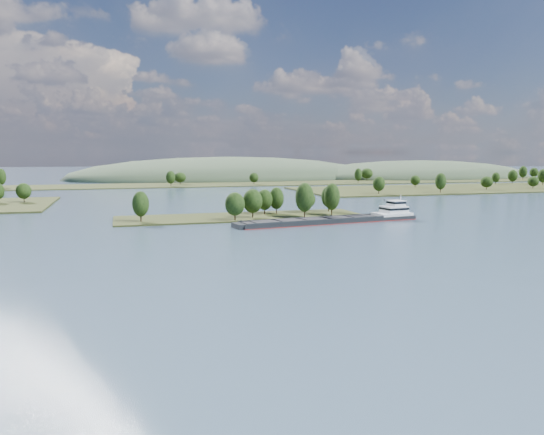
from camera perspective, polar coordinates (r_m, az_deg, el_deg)
name	(u,v)px	position (r m, az deg, el deg)	size (l,w,h in m)	color
ground	(287,241)	(157.23, 1.66, -2.58)	(1800.00, 1800.00, 0.00)	#324957
tree_island	(261,207)	(214.83, -1.20, 1.10)	(100.00, 30.66, 15.00)	#282F15
right_bank	(510,187)	(430.53, 24.22, 3.02)	(320.00, 90.00, 14.35)	#282F15
back_shoreline	(189,184)	(431.64, -8.87, 3.54)	(900.00, 60.00, 15.24)	#282F15
hill_east	(419,177)	(585.56, 15.53, 4.19)	(260.00, 140.00, 36.00)	#354730
hill_west	(229,178)	(539.04, -4.70, 4.20)	(320.00, 160.00, 44.00)	#354730
cargo_barge	(341,219)	(201.80, 7.42, -0.14)	(74.78, 19.05, 10.04)	black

